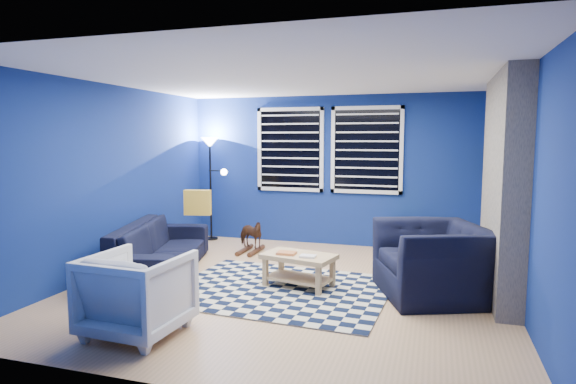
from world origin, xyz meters
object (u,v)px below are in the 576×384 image
object	(u,v)px
tv	(495,166)
armchair_bent	(137,294)
sofa	(160,248)
armchair_big	(433,261)
rocking_horse	(250,234)
coffee_table	(299,263)
floor_lamp	(211,156)
cabinet	(405,238)

from	to	relation	value
tv	armchair_bent	xyz separation A→B (m)	(-3.37, -3.74, -1.02)
sofa	armchair_big	bearing A→B (deg)	-104.92
armchair_big	sofa	bearing A→B (deg)	-110.55
rocking_horse	coffee_table	bearing A→B (deg)	-117.58
armchair_big	floor_lamp	bearing A→B (deg)	-140.15
coffee_table	sofa	bearing A→B (deg)	177.36
tv	rocking_horse	xyz separation A→B (m)	(-3.57, -0.47, -1.10)
armchair_bent	rocking_horse	size ratio (longest dim) A/B	1.57
tv	coffee_table	bearing A→B (deg)	-140.09
tv	cabinet	distance (m)	1.72
sofa	armchair_big	xyz separation A→B (m)	(3.51, 0.05, 0.08)
tv	cabinet	world-z (taller)	tv
armchair_bent	coffee_table	xyz separation A→B (m)	(1.02, 1.78, -0.09)
tv	sofa	bearing A→B (deg)	-156.50
cabinet	floor_lamp	world-z (taller)	floor_lamp
coffee_table	cabinet	xyz separation A→B (m)	(1.11, 2.22, -0.06)
armchair_bent	cabinet	size ratio (longest dim) A/B	1.38
armchair_bent	sofa	bearing A→B (deg)	-60.40
sofa	floor_lamp	size ratio (longest dim) A/B	1.25
tv	rocking_horse	bearing A→B (deg)	-172.42
coffee_table	armchair_big	bearing A→B (deg)	5.23
armchair_bent	floor_lamp	world-z (taller)	floor_lamp
sofa	armchair_big	world-z (taller)	armchair_big
sofa	armchair_bent	size ratio (longest dim) A/B	2.69
rocking_horse	coffee_table	world-z (taller)	rocking_horse
rocking_horse	armchair_big	bearing A→B (deg)	-92.84
armchair_big	armchair_bent	distance (m)	3.21
rocking_horse	cabinet	size ratio (longest dim) A/B	0.88
tv	armchair_bent	bearing A→B (deg)	-132.03
armchair_bent	cabinet	xyz separation A→B (m)	(2.13, 3.99, -0.15)
rocking_horse	armchair_bent	bearing A→B (deg)	-153.42
sofa	rocking_horse	bearing A→B (deg)	-43.82
armchair_bent	rocking_horse	distance (m)	3.27
floor_lamp	cabinet	bearing A→B (deg)	0.06
sofa	cabinet	bearing A→B (deg)	-71.10
armchair_big	floor_lamp	world-z (taller)	floor_lamp
armchair_big	floor_lamp	xyz separation A→B (m)	(-3.77, 2.07, 1.07)
tv	rocking_horse	size ratio (longest dim) A/B	1.87
armchair_bent	coffee_table	size ratio (longest dim) A/B	0.90
armchair_big	floor_lamp	distance (m)	4.43
sofa	armchair_bent	bearing A→B (deg)	-169.06
armchair_big	cabinet	world-z (taller)	armchair_big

